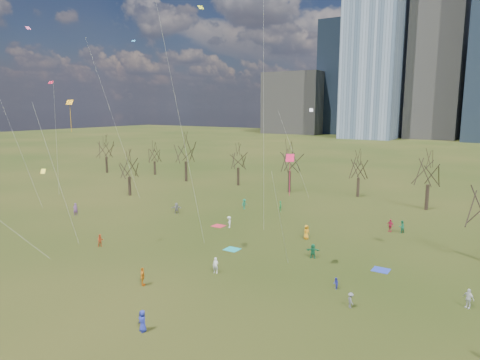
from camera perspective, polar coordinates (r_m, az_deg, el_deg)
The scene contains 23 objects.
ground at distance 44.22m, azimuth -8.58°, elevation -11.22°, with size 500.00×500.00×0.00m, color black.
downtown_skyline at distance 244.49m, azimuth 26.31°, elevation 14.20°, with size 212.50×78.00×118.00m.
bare_tree_row at distance 74.10m, azimuth 10.53°, elevation 2.10°, with size 113.04×29.80×9.50m.
blanket_teal at distance 48.40m, azimuth -1.06°, elevation -9.22°, with size 1.60×1.50×0.03m, color teal.
blanket_navy at distance 44.79m, azimuth 18.28°, elevation -11.32°, with size 1.60×1.50×0.03m, color #2439AA.
blanket_crimson at distance 57.55m, azimuth -2.88°, elevation -6.14°, with size 1.60×1.50×0.03m, color red.
person_0 at distance 32.54m, azimuth -12.87°, elevation -17.84°, with size 0.77×0.50×1.58m, color #232C98.
person_1 at distance 41.71m, azimuth -3.28°, elevation -11.30°, with size 0.56×0.37×1.55m, color silver.
person_2 at distance 51.56m, azimuth -18.11°, elevation -7.68°, with size 0.71×0.56×1.47m, color #C2451B.
person_3 at distance 36.19m, azimuth 14.54°, elevation -15.25°, with size 0.81×0.47×1.26m, color slate.
person_4 at distance 39.86m, azimuth -12.86°, elevation -12.46°, with size 0.98×0.41×1.67m, color orange.
person_5 at distance 46.15m, azimuth 9.70°, elevation -9.31°, with size 1.45×0.46×1.56m, color #1A7548.
person_7 at distance 67.22m, azimuth -21.09°, elevation -3.66°, with size 0.68×0.44×1.85m, color #774890.
person_8 at distance 39.25m, azimuth 12.65°, elevation -13.31°, with size 0.51×0.40×1.04m, color #282CB0.
person_9 at distance 56.62m, azimuth -1.46°, elevation -5.61°, with size 0.98×0.56×1.52m, color silver.
person_10 at distance 57.99m, azimuth 19.39°, elevation -5.74°, with size 0.96×0.40×1.63m, color #BB1A40.
person_11 at distance 64.62m, azimuth -8.46°, elevation -3.73°, with size 1.52×0.48×1.63m, color slate.
person_12 at distance 52.34m, azimuth 8.85°, elevation -6.88°, with size 0.86×0.56×1.75m, color orange.
person_13 at distance 65.77m, azimuth 5.42°, elevation -3.45°, with size 0.57×0.38×1.57m, color #1B7D37.
person_14 at distance 57.95m, azimuth 20.75°, elevation -5.84°, with size 0.79×0.61×1.62m, color #19724C.
person_15 at distance 66.73m, azimuth 0.59°, elevation -3.21°, with size 1.03×0.59×1.59m, color #19724C.
person_16 at distance 39.36m, azimuth 28.15°, elevation -13.75°, with size 0.95×0.39×1.62m, color silver.
kites_airborne at distance 45.71m, azimuth -2.73°, elevation 7.85°, with size 73.90×45.90×32.53m.
Camera 1 is at (27.46, -30.89, 15.71)m, focal length 32.00 mm.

